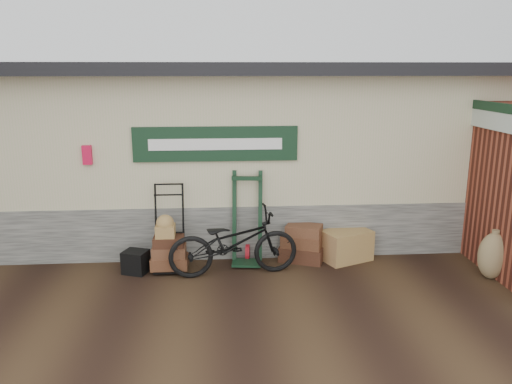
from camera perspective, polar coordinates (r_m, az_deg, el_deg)
The scene contains 10 objects.
ground at distance 7.55m, azimuth -2.07°, elevation -10.38°, with size 80.00×80.00×0.00m, color black.
station_building at distance 9.74m, azimuth -2.79°, elevation 5.09°, with size 14.40×4.10×3.20m.
brick_outbuilding at distance 9.63m, azimuth 26.73°, elevation 1.62°, with size 1.71×4.51×2.62m.
porter_trolley at distance 7.98m, azimuth -9.89°, elevation -3.92°, with size 0.69×0.52×1.38m, color black, non-canonical shape.
green_barrow at distance 8.06m, azimuth -1.02°, elevation -3.03°, with size 0.55×0.46×1.51m, color black, non-canonical shape.
suitcase_stack at distance 8.32m, azimuth 5.27°, elevation -5.76°, with size 0.71×0.44×0.63m, color #351E10, non-canonical shape.
wicker_hamper at distance 8.47m, azimuth 10.27°, elevation -6.00°, with size 0.78×0.51×0.51m, color olive.
black_trunk at distance 8.07m, azimuth -13.58°, elevation -7.77°, with size 0.36×0.31×0.36m, color black.
bicycle at distance 7.65m, azimuth -2.59°, elevation -5.39°, with size 1.99×0.69×1.16m, color black.
burlap_sack_left at distance 8.38m, azimuth 25.46°, elevation -6.61°, with size 0.45×0.38×0.73m, color brown.
Camera 1 is at (-0.23, -6.88, 3.11)m, focal length 35.00 mm.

